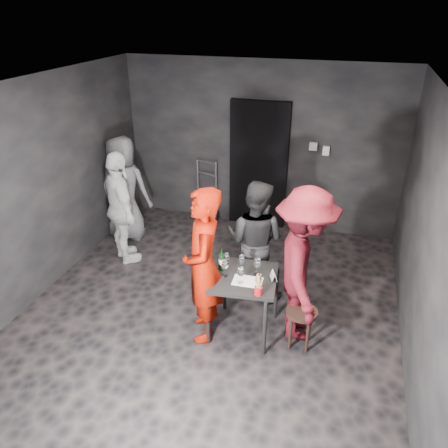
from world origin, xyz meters
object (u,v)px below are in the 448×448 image
(server_red, at_px, (203,252))
(bystander_cream, at_px, (120,203))
(hand_truck, at_px, (207,210))
(stool, at_px, (301,317))
(bystander_grey, at_px, (124,184))
(breadstick_cup, at_px, (259,285))
(woman_black, at_px, (255,237))
(tasting_table, at_px, (244,284))
(man_maroon, at_px, (305,251))
(wine_bottle, at_px, (221,261))

(server_red, relative_size, bystander_cream, 1.18)
(hand_truck, bearing_deg, stool, -34.46)
(bystander_cream, bearing_deg, bystander_grey, -21.32)
(stool, bearing_deg, breadstick_cup, -152.81)
(woman_black, bearing_deg, bystander_cream, 1.10)
(server_red, xyz_separation_m, bystander_cream, (-1.65, 1.19, -0.17))
(tasting_table, relative_size, man_maroon, 0.35)
(tasting_table, distance_m, wine_bottle, 0.35)
(hand_truck, bearing_deg, man_maroon, -32.81)
(hand_truck, distance_m, bystander_cream, 1.88)
(tasting_table, height_order, server_red, server_red)
(server_red, xyz_separation_m, wine_bottle, (0.13, 0.23, -0.24))
(stool, height_order, breadstick_cup, breadstick_cup)
(bystander_grey, bearing_deg, server_red, 135.61)
(hand_truck, relative_size, bystander_grey, 0.58)
(woman_black, bearing_deg, hand_truck, -46.64)
(tasting_table, xyz_separation_m, woman_black, (-0.05, 0.75, 0.18))
(stool, relative_size, man_maroon, 0.22)
(bystander_cream, bearing_deg, breadstick_cup, -165.39)
(bystander_grey, bearing_deg, breadstick_cup, 141.96)
(stool, distance_m, server_red, 1.30)
(stool, xyz_separation_m, breadstick_cup, (-0.44, -0.23, 0.49))
(breadstick_cup, bearing_deg, man_maroon, 48.29)
(hand_truck, relative_size, server_red, 0.50)
(woman_black, relative_size, bystander_cream, 0.90)
(tasting_table, distance_m, stool, 0.73)
(woman_black, height_order, man_maroon, man_maroon)
(wine_bottle, bearing_deg, woman_black, 71.89)
(woman_black, distance_m, bystander_cream, 2.03)
(hand_truck, height_order, woman_black, woman_black)
(tasting_table, xyz_separation_m, server_red, (-0.41, -0.17, 0.44))
(server_red, relative_size, breadstick_cup, 8.27)
(stool, relative_size, bystander_grey, 0.25)
(stool, bearing_deg, bystander_grey, 150.42)
(bystander_cream, bearing_deg, stool, -157.23)
(man_maroon, bearing_deg, server_red, 95.70)
(tasting_table, relative_size, wine_bottle, 2.68)
(wine_bottle, bearing_deg, bystander_cream, 151.85)
(bystander_cream, distance_m, wine_bottle, 2.03)
(woman_black, xyz_separation_m, bystander_cream, (-2.01, 0.26, 0.09))
(stool, xyz_separation_m, man_maroon, (-0.05, 0.21, 0.71))
(stool, xyz_separation_m, server_red, (-1.08, -0.12, 0.72))
(tasting_table, relative_size, breadstick_cup, 2.84)
(server_red, relative_size, wine_bottle, 7.82)
(hand_truck, relative_size, woman_black, 0.65)
(bystander_cream, bearing_deg, tasting_table, -162.06)
(tasting_table, xyz_separation_m, bystander_grey, (-2.36, 1.67, 0.28))
(hand_truck, xyz_separation_m, server_red, (0.92, -2.76, 0.89))
(bystander_cream, relative_size, breadstick_cup, 7.00)
(stool, height_order, woman_black, woman_black)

